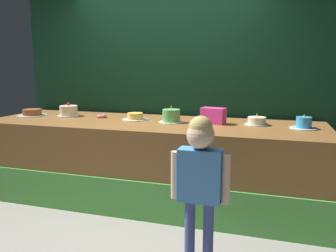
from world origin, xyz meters
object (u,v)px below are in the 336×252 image
(donut, at_px, (102,116))
(cake_far_left, at_px, (32,113))
(cake_right, at_px, (257,121))
(child_figure, at_px, (200,171))
(cake_center_right, at_px, (171,116))
(cake_far_right, at_px, (304,124))
(cake_center_left, at_px, (135,117))
(pink_box, at_px, (213,116))
(cake_left, at_px, (69,111))

(donut, bearing_deg, cake_far_left, -172.98)
(donut, relative_size, cake_right, 0.46)
(child_figure, relative_size, cake_center_right, 4.21)
(cake_center_right, distance_m, cake_far_right, 1.38)
(cake_center_left, bearing_deg, pink_box, 0.07)
(pink_box, bearing_deg, cake_left, 178.76)
(donut, bearing_deg, cake_left, -179.96)
(child_figure, distance_m, cake_left, 2.35)
(cake_left, xyz_separation_m, cake_center_right, (1.38, -0.10, 0.01))
(cake_far_left, relative_size, cake_center_right, 1.28)
(donut, distance_m, cake_center_right, 0.93)
(cake_right, bearing_deg, pink_box, -175.10)
(child_figure, xyz_separation_m, donut, (-1.50, 1.29, 0.17))
(cake_right, bearing_deg, cake_center_right, -173.65)
(cake_right, bearing_deg, child_figure, -105.08)
(cake_left, relative_size, cake_far_right, 1.04)
(cake_left, distance_m, cake_right, 2.30)
(cake_far_left, xyz_separation_m, cake_far_right, (3.22, 0.03, 0.01))
(pink_box, height_order, cake_center_right, cake_center_right)
(pink_box, height_order, cake_right, pink_box)
(cake_center_right, height_order, cake_far_right, cake_center_right)
(donut, xyz_separation_m, cake_far_right, (2.30, -0.09, 0.03))
(cake_right, relative_size, cake_far_right, 0.97)
(pink_box, bearing_deg, cake_center_right, -172.21)
(child_figure, relative_size, cake_far_left, 3.28)
(cake_right, height_order, cake_far_right, cake_far_right)
(cake_far_left, bearing_deg, donut, 7.02)
(donut, bearing_deg, cake_far_right, -2.13)
(cake_right, bearing_deg, donut, 179.98)
(pink_box, relative_size, donut, 2.11)
(cake_far_left, relative_size, cake_left, 1.26)
(donut, relative_size, cake_far_right, 0.44)
(donut, height_order, cake_left, cake_left)
(cake_far_right, bearing_deg, cake_far_left, -179.51)
(pink_box, bearing_deg, child_figure, -84.78)
(cake_center_left, bearing_deg, cake_right, 1.68)
(cake_left, relative_size, cake_center_right, 1.02)
(cake_far_left, height_order, cake_right, cake_right)
(cake_center_right, height_order, cake_right, cake_center_right)
(cake_far_left, bearing_deg, cake_center_right, 0.32)
(cake_left, height_order, cake_center_right, cake_center_right)
(cake_center_left, bearing_deg, cake_far_right, -1.38)
(donut, bearing_deg, child_figure, -40.71)
(cake_center_left, relative_size, cake_center_right, 1.09)
(child_figure, relative_size, cake_left, 4.13)
(cake_center_right, bearing_deg, child_figure, -64.11)
(cake_right, bearing_deg, cake_left, 179.99)
(cake_far_left, distance_m, cake_right, 2.77)
(pink_box, distance_m, donut, 1.38)
(cake_center_left, height_order, cake_center_right, cake_center_right)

